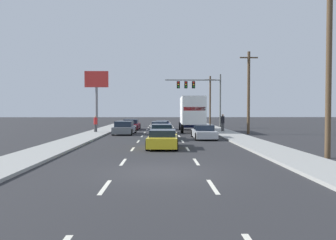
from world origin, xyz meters
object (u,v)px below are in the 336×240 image
object	(u,v)px
car_green	(162,132)
box_truck	(192,112)
pedestrian_mid_block	(96,124)
pedestrian_near_corner	(223,123)
roadside_billboard	(97,88)
car_gray	(125,128)
utility_pole_near	(329,53)
car_silver	(204,132)
utility_pole_mid	(249,92)
utility_pole_far	(210,99)
car_yellow	(163,139)
car_white	(160,128)
car_maroon	(131,125)
traffic_signal_mast	(195,88)
car_blue	(162,125)

from	to	relation	value
car_green	box_truck	world-z (taller)	box_truck
pedestrian_mid_block	pedestrian_near_corner	bearing A→B (deg)	2.78
roadside_billboard	pedestrian_mid_block	size ratio (longest dim) A/B	4.91
car_gray	utility_pole_near	size ratio (longest dim) A/B	0.46
car_silver	utility_pole_mid	world-z (taller)	utility_pole_mid
utility_pole_far	car_silver	bearing A→B (deg)	-99.43
car_gray	car_green	distance (m)	6.76
car_gray	pedestrian_mid_block	size ratio (longest dim) A/B	2.79
utility_pole_mid	utility_pole_far	size ratio (longest dim) A/B	1.02
car_yellow	pedestrian_mid_block	distance (m)	15.07
car_white	car_green	world-z (taller)	car_green
car_maroon	car_green	world-z (taller)	car_maroon
car_maroon	pedestrian_mid_block	xyz separation A→B (m)	(-3.17, -5.83, 0.40)
roadside_billboard	traffic_signal_mast	bearing A→B (deg)	-19.45
car_green	traffic_signal_mast	world-z (taller)	traffic_signal_mast
utility_pole_far	car_yellow	bearing A→B (deg)	-103.19
car_white	pedestrian_near_corner	distance (m)	6.81
car_gray	roadside_billboard	size ratio (longest dim) A/B	0.57
utility_pole_near	utility_pole_mid	xyz separation A→B (m)	(0.40, 16.67, -1.00)
car_white	roadside_billboard	bearing A→B (deg)	120.95
car_gray	car_maroon	bearing A→B (deg)	90.01
pedestrian_near_corner	utility_pole_mid	bearing A→B (deg)	-43.13
car_green	utility_pole_far	distance (m)	29.86
car_blue	pedestrian_mid_block	bearing A→B (deg)	-137.85
car_blue	roadside_billboard	xyz separation A→B (m)	(-9.84, 9.27, 5.24)
traffic_signal_mast	utility_pole_near	distance (m)	28.81
car_green	pedestrian_mid_block	xyz separation A→B (m)	(-6.86, 7.19, 0.39)
car_yellow	traffic_signal_mast	world-z (taller)	traffic_signal_mast
car_maroon	car_white	size ratio (longest dim) A/B	1.06
box_truck	utility_pole_near	bearing A→B (deg)	-75.98
car_blue	car_yellow	world-z (taller)	car_yellow
car_white	pedestrian_mid_block	size ratio (longest dim) A/B	2.60
car_green	box_truck	size ratio (longest dim) A/B	0.47
pedestrian_near_corner	car_green	bearing A→B (deg)	-129.61
box_truck	pedestrian_near_corner	distance (m)	3.62
car_blue	box_truck	distance (m)	5.65
car_white	pedestrian_near_corner	size ratio (longest dim) A/B	2.38
car_gray	utility_pole_mid	size ratio (longest dim) A/B	0.57
car_gray	box_truck	xyz separation A→B (m)	(6.98, 3.46, 1.57)
car_blue	traffic_signal_mast	distance (m)	7.83
utility_pole_mid	roadside_billboard	bearing A→B (deg)	137.39
car_blue	utility_pole_mid	bearing A→B (deg)	-41.83
car_white	pedestrian_mid_block	xyz separation A→B (m)	(-6.63, 0.33, 0.41)
car_yellow	pedestrian_mid_block	bearing A→B (deg)	117.31
car_silver	utility_pole_far	xyz separation A→B (m)	(4.65, 28.01, 3.65)
box_truck	utility_pole_far	xyz separation A→B (m)	(4.89, 19.36, 2.01)
car_yellow	car_silver	bearing A→B (deg)	62.48
car_white	utility_pole_near	bearing A→B (deg)	-64.38
car_maroon	pedestrian_mid_block	size ratio (longest dim) A/B	2.75
car_green	utility_pole_mid	bearing A→B (deg)	33.63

